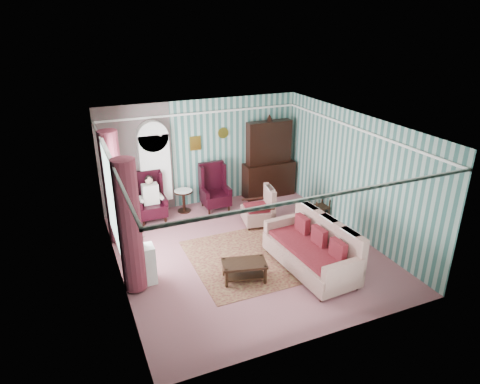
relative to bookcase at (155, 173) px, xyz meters
name	(u,v)px	position (x,y,z in m)	size (l,w,h in m)	color
floor	(247,251)	(1.35, -2.84, -1.12)	(6.00, 6.00, 0.00)	#915459
room_shell	(216,169)	(0.73, -2.66, 0.89)	(5.53, 6.02, 2.91)	#3B6C64
bookcase	(155,173)	(0.00, 0.00, 0.00)	(0.80, 0.28, 2.24)	white
dresser_hutch	(269,157)	(3.25, -0.12, 0.06)	(1.50, 0.56, 2.36)	black
wingback_left	(151,197)	(-0.25, -0.39, -0.50)	(0.76, 0.80, 1.25)	black
wingback_right	(215,187)	(1.50, -0.39, -0.50)	(0.76, 0.80, 1.25)	black
seated_woman	(151,198)	(-0.25, -0.39, -0.53)	(0.44, 0.40, 1.18)	white
round_side_table	(184,201)	(0.65, -0.24, -0.82)	(0.50, 0.50, 0.60)	black
nest_table	(319,207)	(3.82, -1.94, -0.85)	(0.45, 0.38, 0.54)	black
plant_stand	(141,266)	(-1.05, -3.14, -0.72)	(0.55, 0.35, 0.80)	white
rug	(265,255)	(1.65, -3.14, -1.11)	(3.20, 2.60, 0.01)	#43161B
sofa	(311,247)	(2.25, -4.02, -0.58)	(2.25, 1.08, 1.08)	beige
floral_armchair	(258,208)	(2.16, -1.70, -0.68)	(0.81, 0.82, 0.89)	beige
coffee_table	(244,271)	(0.85, -3.83, -0.92)	(0.87, 0.51, 0.40)	black
potted_plant_a	(136,242)	(-1.10, -3.23, -0.13)	(0.34, 0.29, 0.38)	#255019
potted_plant_b	(138,235)	(-1.03, -3.06, -0.09)	(0.26, 0.21, 0.46)	#27551A
potted_plant_c	(135,240)	(-1.10, -3.14, -0.14)	(0.20, 0.20, 0.36)	#164818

